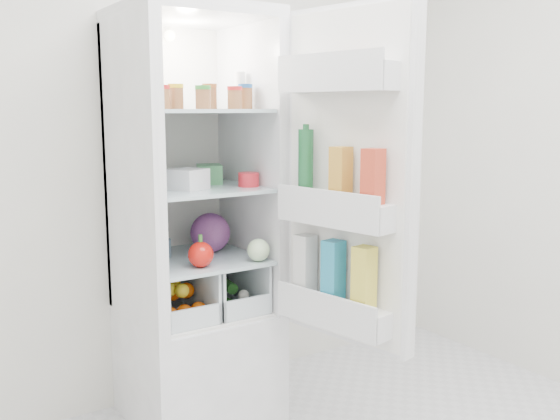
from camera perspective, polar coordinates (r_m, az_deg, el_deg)
room_walls at (r=1.85m, az=14.83°, el=15.25°), size 3.02×3.02×2.61m
refrigerator at (r=2.83m, az=-8.07°, el=-5.65°), size 0.60×0.60×1.80m
shelf_low at (r=2.76m, az=-7.55°, el=-4.44°), size 0.49×0.53×0.01m
shelf_mid at (r=2.70m, az=-7.69°, el=1.96°), size 0.49×0.53×0.02m
shelf_top at (r=2.68m, az=-7.84°, el=8.97°), size 0.49×0.53×0.02m
crisper_left at (r=2.74m, az=-9.81°, el=-7.38°), size 0.23×0.46×0.22m
crisper_right at (r=2.85m, az=-5.26°, el=-6.68°), size 0.23×0.46×0.22m
condiment_jars at (r=2.58m, az=-6.78°, el=10.10°), size 0.46×0.16×0.08m
squeeze_bottle at (r=2.77m, az=-3.68°, el=10.84°), size 0.06×0.06×0.16m
tub_white at (r=2.62m, az=-8.44°, el=2.81°), size 0.18×0.18×0.09m
tin_red at (r=2.69m, az=-2.89°, el=2.80°), size 0.10×0.10×0.06m
foil_tray at (r=2.84m, az=-10.71°, el=2.82°), size 0.19×0.16×0.04m
tub_green at (r=2.82m, az=-6.48°, el=3.29°), size 0.15×0.18×0.08m
red_cabbage at (r=2.83m, az=-6.39°, el=-2.08°), size 0.18×0.18×0.18m
bell_pepper at (r=2.57m, az=-7.26°, el=-4.06°), size 0.11×0.11×0.11m
mushroom_bowl at (r=2.78m, az=-11.60°, el=-3.48°), size 0.20×0.20×0.08m
salad_bag at (r=2.65m, az=-1.98°, el=-3.68°), size 0.10×0.10×0.10m
citrus_pile at (r=2.72m, az=-9.58°, el=-8.02°), size 0.20×0.31×0.16m
veg_pile at (r=2.86m, az=-5.13°, el=-7.58°), size 0.16×0.30×0.10m
fridge_door at (r=2.41m, az=5.96°, el=2.12°), size 0.27×0.60×1.30m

